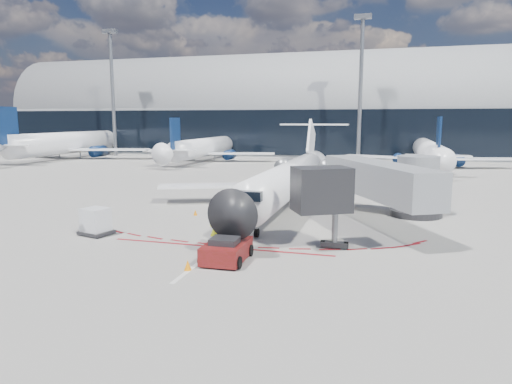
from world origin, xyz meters
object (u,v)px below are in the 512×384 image
(ramp_worker, at_px, (215,230))
(uld_container, at_px, (96,222))
(pushback_tug, at_px, (226,250))
(regional_jet, at_px, (291,178))

(ramp_worker, relative_size, uld_container, 0.84)
(pushback_tug, xyz_separation_m, uld_container, (-10.27, 3.04, 0.29))
(uld_container, bearing_deg, regional_jet, 65.74)
(ramp_worker, bearing_deg, regional_jet, -135.19)
(pushback_tug, distance_m, ramp_worker, 3.27)
(regional_jet, bearing_deg, ramp_worker, -98.02)
(pushback_tug, bearing_deg, regional_jet, 88.11)
(pushback_tug, distance_m, uld_container, 10.72)
(regional_jet, xyz_separation_m, ramp_worker, (-1.92, -13.66, -1.61))
(ramp_worker, height_order, uld_container, ramp_worker)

